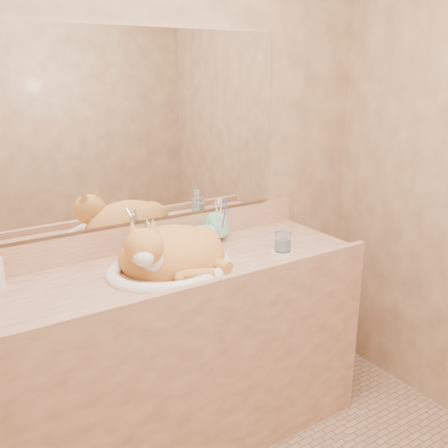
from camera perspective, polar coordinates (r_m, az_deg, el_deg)
wall_back at (r=2.20m, az=-8.81°, el=7.26°), size 2.40×0.02×2.50m
vanity_counter at (r=2.27m, az=-4.84°, el=-14.75°), size 1.60×0.55×0.85m
mirror at (r=2.17m, az=-8.84°, el=10.85°), size 1.30×0.02×0.80m
sink_basin at (r=2.01m, az=-6.20°, el=-3.09°), size 0.61×0.55×0.16m
faucet at (r=2.18m, az=-8.58°, el=-1.53°), size 0.05×0.12×0.16m
cat at (r=2.03m, az=-6.26°, el=-3.05°), size 0.53×0.48×0.24m
soap_dispenser at (r=2.21m, az=-1.86°, el=-0.79°), size 0.11×0.11×0.18m
toothbrush_cup at (r=2.31m, az=-0.30°, el=-0.86°), size 0.16×0.16×0.11m
toothbrushes at (r=2.29m, az=-0.30°, el=0.83°), size 0.04×0.04×0.22m
saucer at (r=2.22m, az=6.68°, el=-3.19°), size 0.10×0.10×0.01m
water_glass at (r=2.20m, az=6.73°, el=-2.02°), size 0.07×0.07×0.09m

